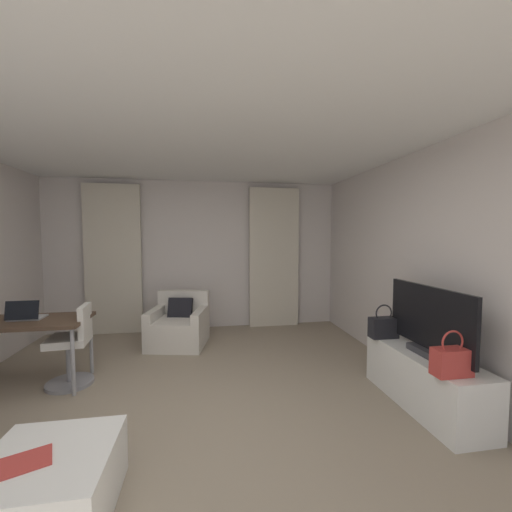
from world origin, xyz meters
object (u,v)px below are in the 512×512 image
at_px(laptop, 26,315).
at_px(tv_console, 424,379).
at_px(desk, 24,326).
at_px(handbag_secondary, 452,361).
at_px(handbag_primary, 383,327).
at_px(magazine_open, 22,463).
at_px(coffee_table, 49,487).
at_px(tv_flatscreen, 429,322).
at_px(desk_chair, 73,349).
at_px(armchair, 179,327).

relative_size(laptop, tv_console, 0.25).
height_order(desk, tv_console, desk).
bearing_deg(handbag_secondary, laptop, 158.10).
height_order(laptop, handbag_primary, laptop).
bearing_deg(desk, laptop, 70.60).
bearing_deg(laptop, magazine_open, -64.31).
distance_m(coffee_table, tv_console, 3.07).
distance_m(laptop, tv_console, 4.15).
xyz_separation_m(coffee_table, tv_flatscreen, (2.98, 0.70, 0.64)).
distance_m(laptop, tv_flatscreen, 4.13).
xyz_separation_m(desk_chair, tv_flatscreen, (3.51, -1.08, 0.44)).
bearing_deg(tv_flatscreen, desk, 164.81).
bearing_deg(tv_flatscreen, armchair, 138.08).
height_order(handbag_primary, handbag_secondary, same).
xyz_separation_m(desk, tv_console, (3.99, -1.04, -0.41)).
bearing_deg(magazine_open, tv_console, 14.44).
relative_size(coffee_table, handbag_primary, 1.95).
bearing_deg(laptop, tv_console, -15.03).
height_order(desk, handbag_primary, handbag_primary).
bearing_deg(armchair, laptop, -144.12).
bearing_deg(magazine_open, handbag_primary, 23.43).
distance_m(armchair, laptop, 1.94).
bearing_deg(laptop, handbag_primary, -8.67).
relative_size(desk, laptop, 3.86).
bearing_deg(tv_console, handbag_primary, 105.79).
xyz_separation_m(desk, laptop, (0.01, 0.03, 0.11)).
relative_size(desk_chair, tv_console, 0.67).
bearing_deg(magazine_open, desk, 116.23).
height_order(coffee_table, handbag_secondary, handbag_secondary).
height_order(tv_flatscreen, handbag_primary, tv_flatscreen).
height_order(armchair, tv_console, armchair).
relative_size(laptop, tv_flatscreen, 0.30).
xyz_separation_m(laptop, handbag_primary, (3.84, -0.59, -0.14)).
bearing_deg(armchair, handbag_primary, -35.95).
distance_m(tv_console, handbag_primary, 0.63).
bearing_deg(tv_console, coffee_table, -166.04).
xyz_separation_m(coffee_table, handbag_primary, (2.84, 1.22, 0.45)).
height_order(laptop, tv_flatscreen, tv_flatscreen).
bearing_deg(tv_console, armchair, 138.61).
xyz_separation_m(armchair, handbag_secondary, (2.33, -2.64, 0.37)).
relative_size(laptop, magazine_open, 0.96).
distance_m(desk, coffee_table, 2.10).
xyz_separation_m(tv_console, handbag_primary, (-0.14, 0.48, 0.38)).
relative_size(coffee_table, tv_flatscreen, 0.66).
relative_size(tv_console, handbag_secondary, 3.56).
relative_size(desk, tv_console, 0.95).
relative_size(desk_chair, handbag_primary, 2.39).
xyz_separation_m(desk, desk_chair, (0.47, -0.00, -0.28)).
height_order(armchair, desk, armchair).
xyz_separation_m(armchair, tv_flatscreen, (2.46, -2.21, 0.56)).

